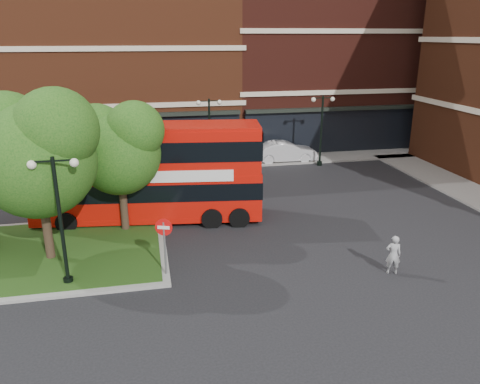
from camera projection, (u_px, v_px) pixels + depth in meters
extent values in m
plane|color=black|center=(213.00, 273.00, 18.61)|extent=(120.00, 120.00, 0.00)
cube|color=slate|center=(179.00, 165.00, 33.91)|extent=(44.00, 3.00, 0.12)
cube|color=#642E17|center=(67.00, 61.00, 37.12)|extent=(26.00, 12.00, 14.00)
cube|color=#471911|center=(328.00, 47.00, 41.03)|extent=(18.00, 12.00, 16.00)
cube|color=gray|center=(16.00, 257.00, 19.84)|extent=(12.60, 7.60, 0.12)
cube|color=#19380F|center=(16.00, 256.00, 19.84)|extent=(12.00, 7.00, 0.15)
cylinder|color=#2D2116|center=(45.00, 217.00, 19.06)|extent=(0.36, 0.36, 3.92)
sphere|color=#154711|center=(37.00, 160.00, 18.30)|extent=(4.60, 4.60, 4.60)
sphere|color=#154711|center=(7.00, 135.00, 18.43)|extent=(3.45, 3.45, 3.45)
sphere|color=#154711|center=(56.00, 130.00, 17.65)|extent=(3.22, 3.22, 3.22)
cylinder|color=#2D2116|center=(123.00, 197.00, 22.03)|extent=(0.36, 0.36, 3.47)
sphere|color=#154711|center=(119.00, 154.00, 21.36)|extent=(3.80, 3.80, 3.80)
sphere|color=#154711|center=(97.00, 135.00, 21.45)|extent=(2.85, 2.85, 2.85)
sphere|color=#154711|center=(135.00, 131.00, 20.79)|extent=(2.66, 2.66, 2.66)
cylinder|color=black|center=(61.00, 224.00, 16.95)|extent=(0.14, 0.14, 5.00)
cylinder|color=black|center=(69.00, 281.00, 17.70)|extent=(0.36, 0.36, 0.30)
cube|color=black|center=(53.00, 161.00, 16.20)|extent=(1.40, 0.06, 0.06)
sphere|color=#F2EACC|center=(32.00, 165.00, 16.09)|extent=(0.32, 0.32, 0.32)
sphere|color=#F2EACC|center=(74.00, 163.00, 16.36)|extent=(0.32, 0.32, 0.32)
cylinder|color=black|center=(210.00, 136.00, 31.66)|extent=(0.14, 0.14, 5.00)
cylinder|color=black|center=(210.00, 169.00, 32.41)|extent=(0.36, 0.36, 0.30)
cube|color=black|center=(209.00, 101.00, 30.91)|extent=(1.40, 0.06, 0.06)
sphere|color=#F2EACC|center=(198.00, 103.00, 30.81)|extent=(0.32, 0.32, 0.32)
sphere|color=#F2EACC|center=(219.00, 102.00, 31.08)|extent=(0.32, 0.32, 0.32)
cylinder|color=black|center=(321.00, 131.00, 33.20)|extent=(0.14, 0.14, 5.00)
cylinder|color=black|center=(319.00, 163.00, 33.95)|extent=(0.36, 0.36, 0.30)
cube|color=black|center=(323.00, 98.00, 32.45)|extent=(1.40, 0.06, 0.06)
sphere|color=#F2EACC|center=(313.00, 100.00, 32.35)|extent=(0.32, 0.32, 0.32)
sphere|color=#F2EACC|center=(332.00, 99.00, 32.61)|extent=(0.32, 0.32, 0.32)
cube|color=#BF1007|center=(149.00, 191.00, 23.53)|extent=(11.47, 3.99, 2.14)
cube|color=#BF1007|center=(146.00, 150.00, 22.85)|extent=(11.35, 3.95, 2.14)
cube|color=black|center=(146.00, 147.00, 22.81)|extent=(11.47, 3.99, 0.97)
cube|color=silver|center=(144.00, 177.00, 21.94)|extent=(8.36, 1.13, 0.56)
imported|color=gray|center=(393.00, 255.00, 18.34)|extent=(0.68, 0.56, 1.62)
imported|color=#BABCC1|center=(175.00, 158.00, 33.17)|extent=(4.34, 1.80, 1.47)
imported|color=silver|center=(285.00, 152.00, 34.72)|extent=(4.70, 1.74, 1.54)
cylinder|color=slate|center=(165.00, 250.00, 17.99)|extent=(0.08, 0.08, 2.30)
cylinder|color=red|center=(164.00, 227.00, 17.69)|extent=(0.65, 0.26, 0.67)
cube|color=white|center=(164.00, 227.00, 17.69)|extent=(0.46, 0.19, 0.13)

